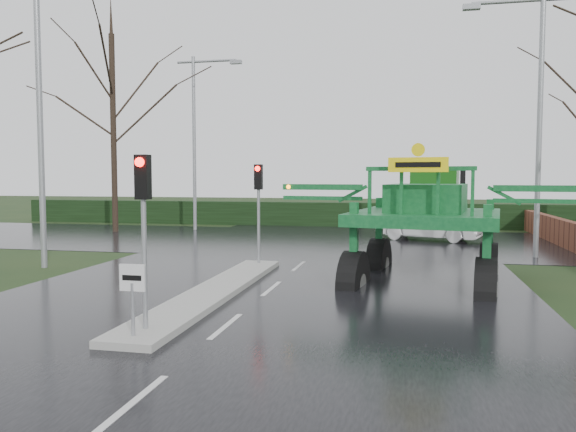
% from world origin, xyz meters
% --- Properties ---
extents(ground, '(140.00, 140.00, 0.00)m').
position_xyz_m(ground, '(0.00, 0.00, 0.00)').
color(ground, black).
rests_on(ground, ground).
extents(road_main, '(14.00, 80.00, 0.02)m').
position_xyz_m(road_main, '(0.00, 10.00, 0.00)').
color(road_main, black).
rests_on(road_main, ground).
extents(road_cross, '(80.00, 12.00, 0.02)m').
position_xyz_m(road_cross, '(0.00, 16.00, 0.01)').
color(road_cross, black).
rests_on(road_cross, ground).
extents(median_island, '(1.20, 10.00, 0.16)m').
position_xyz_m(median_island, '(-1.30, 3.00, 0.09)').
color(median_island, gray).
rests_on(median_island, ground).
extents(hedge_row, '(44.00, 0.90, 1.50)m').
position_xyz_m(hedge_row, '(0.00, 24.00, 0.75)').
color(hedge_row, black).
rests_on(hedge_row, ground).
extents(brick_wall, '(0.40, 20.00, 1.20)m').
position_xyz_m(brick_wall, '(10.50, 16.00, 0.60)').
color(brick_wall, '#592D1E').
rests_on(brick_wall, ground).
extents(keep_left_sign, '(0.50, 0.07, 1.35)m').
position_xyz_m(keep_left_sign, '(-1.30, -1.50, 1.06)').
color(keep_left_sign, gray).
rests_on(keep_left_sign, ground).
extents(traffic_signal_near, '(0.26, 0.33, 3.52)m').
position_xyz_m(traffic_signal_near, '(-1.30, -1.01, 2.59)').
color(traffic_signal_near, gray).
rests_on(traffic_signal_near, ground).
extents(traffic_signal_mid, '(0.26, 0.33, 3.52)m').
position_xyz_m(traffic_signal_mid, '(-1.30, 7.49, 2.59)').
color(traffic_signal_mid, gray).
rests_on(traffic_signal_mid, ground).
extents(traffic_signal_far, '(0.26, 0.33, 3.52)m').
position_xyz_m(traffic_signal_far, '(6.50, 20.01, 2.59)').
color(traffic_signal_far, gray).
rests_on(traffic_signal_far, ground).
extents(street_light_left_near, '(3.85, 0.30, 10.00)m').
position_xyz_m(street_light_left_near, '(-8.19, 6.00, 5.99)').
color(street_light_left_near, gray).
rests_on(street_light_left_near, ground).
extents(street_light_right, '(3.85, 0.30, 10.00)m').
position_xyz_m(street_light_right, '(8.19, 12.00, 5.99)').
color(street_light_right, gray).
rests_on(street_light_right, ground).
extents(street_light_left_far, '(3.85, 0.30, 10.00)m').
position_xyz_m(street_light_left_far, '(-8.19, 20.00, 5.99)').
color(street_light_left_far, gray).
rests_on(street_light_left_far, ground).
extents(tree_left_far, '(7.70, 7.70, 13.26)m').
position_xyz_m(tree_left_far, '(-12.50, 18.00, 7.15)').
color(tree_left_far, black).
rests_on(tree_left_far, ground).
extents(crop_sprayer, '(8.87, 6.13, 5.00)m').
position_xyz_m(crop_sprayer, '(2.20, 5.27, 2.37)').
color(crop_sprayer, black).
rests_on(crop_sprayer, ground).
extents(white_sedan, '(5.16, 3.06, 1.61)m').
position_xyz_m(white_sedan, '(4.69, 17.15, 0.00)').
color(white_sedan, silver).
rests_on(white_sedan, ground).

